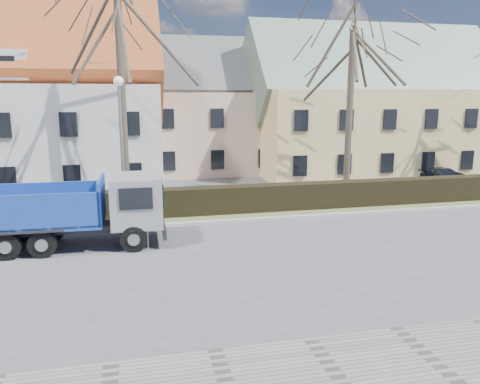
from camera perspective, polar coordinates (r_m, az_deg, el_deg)
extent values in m
plane|color=#4D4D50|center=(16.40, -6.69, -8.35)|extent=(120.00, 120.00, 0.00)
cube|color=#999895|center=(20.75, -8.09, -3.91)|extent=(80.00, 0.30, 0.12)
cube|color=#545C33|center=(22.30, -8.44, -2.85)|extent=(80.00, 3.00, 0.10)
cube|color=black|center=(21.96, -8.44, -1.46)|extent=(60.00, 0.90, 1.30)
imported|color=black|center=(32.99, 23.52, 1.88)|extent=(3.98, 2.78, 1.07)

